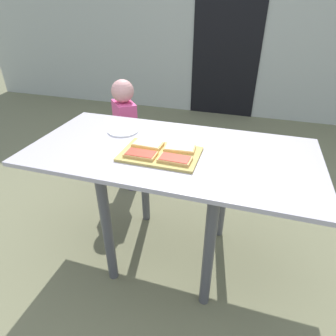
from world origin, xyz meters
The scene contains 11 objects.
ground_plane centered at (0.00, 0.00, 0.00)m, with size 16.00×16.00×0.00m, color #6B6B4D.
house_wall_back centered at (0.00, 2.91, 1.30)m, with size 8.00×0.20×2.59m, color #ADB2A8.
house_door centered at (-0.07, 2.80, 1.00)m, with size 0.90×0.02×2.00m, color black.
dining_table centered at (0.00, 0.00, 0.66)m, with size 1.52×0.75×0.78m.
cutting_board centered at (-0.04, -0.07, 0.78)m, with size 0.40×0.26×0.01m, color tan.
pizza_slice_near_right centered at (0.06, -0.13, 0.80)m, with size 0.16×0.09×0.02m.
pizza_slice_far_left centered at (-0.13, -0.02, 0.80)m, with size 0.16×0.09×0.02m.
pizza_slice_near_left centered at (-0.12, -0.13, 0.80)m, with size 0.16×0.09×0.02m.
pizza_slice_far_right centered at (0.05, -0.01, 0.80)m, with size 0.17×0.10×0.02m.
plate_white_left centered at (-0.35, 0.15, 0.78)m, with size 0.18×0.18×0.01m, color white.
child_left centered at (-0.59, 0.68, 0.55)m, with size 0.26×0.27×0.95m.
Camera 1 is at (0.38, -1.28, 1.46)m, focal length 30.15 mm.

